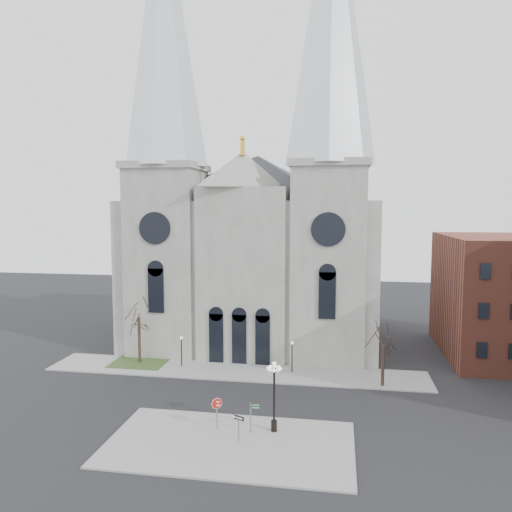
% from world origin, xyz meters
% --- Properties ---
extents(ground, '(160.00, 160.00, 0.00)m').
position_xyz_m(ground, '(0.00, 0.00, 0.00)').
color(ground, black).
rests_on(ground, ground).
extents(sidewalk_near, '(18.00, 10.00, 0.14)m').
position_xyz_m(sidewalk_near, '(3.00, -5.00, 0.07)').
color(sidewalk_near, gray).
rests_on(sidewalk_near, ground).
extents(sidewalk_far, '(40.00, 6.00, 0.14)m').
position_xyz_m(sidewalk_far, '(0.00, 11.00, 0.07)').
color(sidewalk_far, gray).
rests_on(sidewalk_far, ground).
extents(grass_patch, '(6.00, 5.00, 0.18)m').
position_xyz_m(grass_patch, '(-11.00, 12.00, 0.09)').
color(grass_patch, '#29441D').
rests_on(grass_patch, ground).
extents(cathedral, '(33.00, 26.66, 54.00)m').
position_xyz_m(cathedral, '(0.00, 22.86, 18.48)').
color(cathedral, gray).
rests_on(cathedral, ground).
extents(bg_building_brick, '(14.00, 18.00, 14.00)m').
position_xyz_m(bg_building_brick, '(30.00, 22.00, 7.00)').
color(bg_building_brick, brown).
rests_on(bg_building_brick, ground).
extents(tree_left, '(3.20, 3.20, 7.50)m').
position_xyz_m(tree_left, '(-11.00, 12.00, 5.58)').
color(tree_left, black).
rests_on(tree_left, ground).
extents(tree_right, '(3.20, 3.20, 6.00)m').
position_xyz_m(tree_right, '(15.00, 9.00, 4.47)').
color(tree_right, black).
rests_on(tree_right, ground).
extents(ped_lamp_left, '(0.32, 0.32, 3.26)m').
position_xyz_m(ped_lamp_left, '(-6.00, 11.50, 2.33)').
color(ped_lamp_left, black).
rests_on(ped_lamp_left, sidewalk_far).
extents(ped_lamp_right, '(0.32, 0.32, 3.26)m').
position_xyz_m(ped_lamp_right, '(6.00, 11.50, 2.33)').
color(ped_lamp_right, black).
rests_on(ped_lamp_right, sidewalk_far).
extents(stop_sign, '(0.89, 0.20, 2.49)m').
position_xyz_m(stop_sign, '(1.52, -2.87, 1.91)').
color(stop_sign, slate).
rests_on(stop_sign, sidewalk_near).
extents(globe_lamp, '(1.25, 1.25, 5.49)m').
position_xyz_m(globe_lamp, '(5.95, -2.53, 3.59)').
color(globe_lamp, black).
rests_on(globe_lamp, sidewalk_near).
extents(one_way_sign, '(0.87, 0.42, 2.14)m').
position_xyz_m(one_way_sign, '(3.65, -4.83, 1.59)').
color(one_way_sign, slate).
rests_on(one_way_sign, sidewalk_near).
extents(street_name_sign, '(0.75, 0.15, 2.34)m').
position_xyz_m(street_name_sign, '(4.30, -3.04, 1.52)').
color(street_name_sign, slate).
rests_on(street_name_sign, sidewalk_near).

